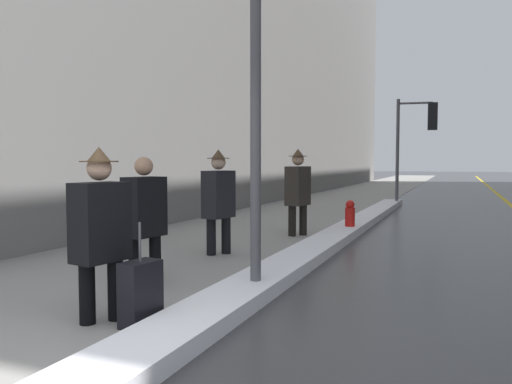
{
  "coord_description": "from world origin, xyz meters",
  "views": [
    {
      "loc": [
        2.3,
        -2.64,
        1.48
      ],
      "look_at": [
        -0.4,
        4.0,
        1.05
      ],
      "focal_mm": 35.0,
      "sensor_mm": 36.0,
      "label": 1
    }
  ],
  "objects_px": {
    "pedestrian_nearside": "(100,228)",
    "pedestrian_trailing": "(298,189)",
    "pedestrian_in_fedora": "(219,198)",
    "traffic_light_near": "(419,129)",
    "rolling_suitcase": "(141,294)",
    "pedestrian_in_glasses": "(144,214)",
    "fire_hydrant": "(350,217)",
    "lamp_post": "(256,9)"
  },
  "relations": [
    {
      "from": "pedestrian_in_glasses",
      "to": "traffic_light_near",
      "type": "bearing_deg",
      "value": -179.71
    },
    {
      "from": "lamp_post",
      "to": "pedestrian_in_glasses",
      "type": "relative_size",
      "value": 3.42
    },
    {
      "from": "pedestrian_nearside",
      "to": "rolling_suitcase",
      "type": "xyz_separation_m",
      "value": [
        0.41,
        0.03,
        -0.58
      ]
    },
    {
      "from": "pedestrian_in_glasses",
      "to": "fire_hydrant",
      "type": "relative_size",
      "value": 2.2
    },
    {
      "from": "traffic_light_near",
      "to": "pedestrian_in_fedora",
      "type": "xyz_separation_m",
      "value": [
        -2.27,
        -10.46,
        -1.67
      ]
    },
    {
      "from": "rolling_suitcase",
      "to": "fire_hydrant",
      "type": "distance_m",
      "value": 6.5
    },
    {
      "from": "pedestrian_nearside",
      "to": "rolling_suitcase",
      "type": "height_order",
      "value": "pedestrian_nearside"
    },
    {
      "from": "lamp_post",
      "to": "pedestrian_nearside",
      "type": "relative_size",
      "value": 3.25
    },
    {
      "from": "lamp_post",
      "to": "pedestrian_in_fedora",
      "type": "distance_m",
      "value": 3.31
    },
    {
      "from": "pedestrian_in_fedora",
      "to": "pedestrian_trailing",
      "type": "xyz_separation_m",
      "value": [
        0.56,
        2.42,
        0.03
      ]
    },
    {
      "from": "pedestrian_in_glasses",
      "to": "pedestrian_trailing",
      "type": "bearing_deg",
      "value": -176.54
    },
    {
      "from": "traffic_light_near",
      "to": "rolling_suitcase",
      "type": "bearing_deg",
      "value": -102.38
    },
    {
      "from": "traffic_light_near",
      "to": "fire_hydrant",
      "type": "bearing_deg",
      "value": -102.96
    },
    {
      "from": "pedestrian_trailing",
      "to": "pedestrian_in_fedora",
      "type": "bearing_deg",
      "value": -2.35
    },
    {
      "from": "traffic_light_near",
      "to": "fire_hydrant",
      "type": "relative_size",
      "value": 5.13
    },
    {
      "from": "pedestrian_nearside",
      "to": "pedestrian_in_fedora",
      "type": "distance_m",
      "value": 3.47
    },
    {
      "from": "lamp_post",
      "to": "pedestrian_trailing",
      "type": "distance_m",
      "value": 5.0
    },
    {
      "from": "lamp_post",
      "to": "traffic_light_near",
      "type": "xyz_separation_m",
      "value": [
        0.83,
        12.45,
        -0.54
      ]
    },
    {
      "from": "pedestrian_in_fedora",
      "to": "rolling_suitcase",
      "type": "xyz_separation_m",
      "value": [
        0.91,
        -3.4,
        -0.62
      ]
    },
    {
      "from": "traffic_light_near",
      "to": "pedestrian_nearside",
      "type": "relative_size",
      "value": 2.22
    },
    {
      "from": "pedestrian_nearside",
      "to": "pedestrian_trailing",
      "type": "distance_m",
      "value": 5.85
    },
    {
      "from": "traffic_light_near",
      "to": "fire_hydrant",
      "type": "height_order",
      "value": "traffic_light_near"
    },
    {
      "from": "pedestrian_nearside",
      "to": "rolling_suitcase",
      "type": "relative_size",
      "value": 1.71
    },
    {
      "from": "pedestrian_in_fedora",
      "to": "rolling_suitcase",
      "type": "height_order",
      "value": "pedestrian_in_fedora"
    },
    {
      "from": "pedestrian_in_fedora",
      "to": "rolling_suitcase",
      "type": "bearing_deg",
      "value": 25.62
    },
    {
      "from": "pedestrian_nearside",
      "to": "pedestrian_in_glasses",
      "type": "height_order",
      "value": "pedestrian_nearside"
    },
    {
      "from": "traffic_light_near",
      "to": "pedestrian_in_glasses",
      "type": "distance_m",
      "value": 12.79
    },
    {
      "from": "pedestrian_in_glasses",
      "to": "pedestrian_in_fedora",
      "type": "relative_size",
      "value": 0.92
    },
    {
      "from": "lamp_post",
      "to": "pedestrian_nearside",
      "type": "height_order",
      "value": "lamp_post"
    },
    {
      "from": "traffic_light_near",
      "to": "rolling_suitcase",
      "type": "distance_m",
      "value": 14.11
    },
    {
      "from": "pedestrian_in_fedora",
      "to": "traffic_light_near",
      "type": "bearing_deg",
      "value": 178.35
    },
    {
      "from": "pedestrian_trailing",
      "to": "fire_hydrant",
      "type": "bearing_deg",
      "value": 136.22
    },
    {
      "from": "pedestrian_nearside",
      "to": "pedestrian_in_glasses",
      "type": "distance_m",
      "value": 1.5
    },
    {
      "from": "pedestrian_nearside",
      "to": "pedestrian_in_glasses",
      "type": "bearing_deg",
      "value": -149.75
    },
    {
      "from": "fire_hydrant",
      "to": "rolling_suitcase",
      "type": "bearing_deg",
      "value": -94.97
    },
    {
      "from": "lamp_post",
      "to": "rolling_suitcase",
      "type": "bearing_deg",
      "value": -110.86
    },
    {
      "from": "pedestrian_trailing",
      "to": "fire_hydrant",
      "type": "distance_m",
      "value": 1.28
    },
    {
      "from": "pedestrian_nearside",
      "to": "pedestrian_trailing",
      "type": "bearing_deg",
      "value": -169.9
    },
    {
      "from": "traffic_light_near",
      "to": "pedestrian_in_glasses",
      "type": "height_order",
      "value": "traffic_light_near"
    },
    {
      "from": "pedestrian_in_glasses",
      "to": "pedestrian_trailing",
      "type": "relative_size",
      "value": 0.89
    },
    {
      "from": "pedestrian_in_glasses",
      "to": "rolling_suitcase",
      "type": "xyz_separation_m",
      "value": [
        0.91,
        -1.38,
        -0.55
      ]
    },
    {
      "from": "rolling_suitcase",
      "to": "fire_hydrant",
      "type": "height_order",
      "value": "rolling_suitcase"
    }
  ]
}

